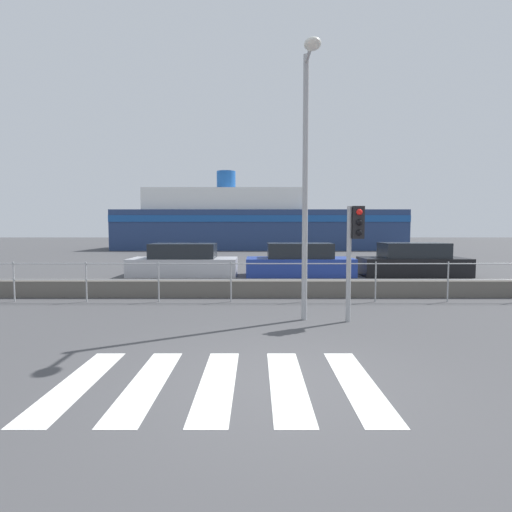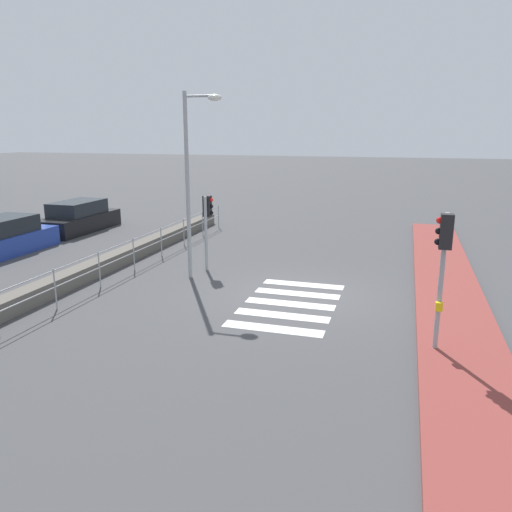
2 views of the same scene
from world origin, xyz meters
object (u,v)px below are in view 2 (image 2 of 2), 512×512
Objects in this scene: streetlamp at (194,164)px; parked_car_blue at (0,239)px; traffic_light_near at (443,255)px; parked_car_black at (78,218)px; traffic_light_far at (207,216)px.

streetlamp is 8.79m from parked_car_blue.
parked_car_black is at bearing 58.52° from traffic_light_near.
streetlamp reaches higher than parked_car_black.
traffic_light_near reaches higher than parked_car_blue.
traffic_light_far is (4.77, 6.90, -0.32)m from traffic_light_near.
traffic_light_near is 8.39m from traffic_light_far.
traffic_light_far is at bearing -88.23° from parked_car_blue.
parked_car_black is at bearing 61.37° from traffic_light_far.
streetlamp is 1.27× the size of parked_car_blue.
parked_car_blue is at bearing 91.77° from traffic_light_far.
parked_car_blue is (-0.25, 8.21, -1.22)m from traffic_light_far.
parked_car_blue is at bearing 84.68° from streetlamp.
traffic_light_far is 0.55× the size of parked_car_blue.
streetlamp is 1.29× the size of parked_car_black.
streetlamp reaches higher than parked_car_blue.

